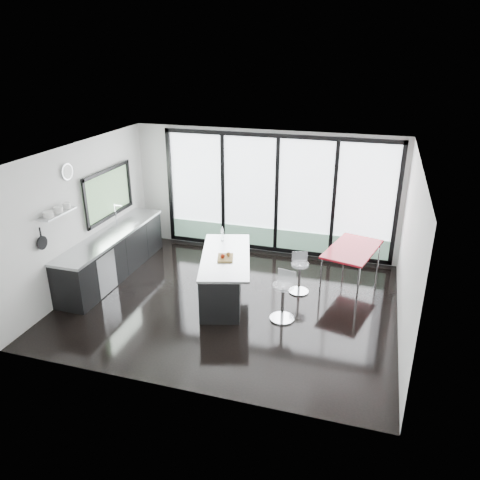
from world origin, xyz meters
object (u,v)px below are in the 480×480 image
(bar_stool_near, at_px, (283,302))
(bar_stool_far, at_px, (299,278))
(red_table, at_px, (351,266))
(island, at_px, (222,275))

(bar_stool_near, height_order, bar_stool_far, bar_stool_near)
(red_table, bearing_deg, bar_stool_far, -144.69)
(bar_stool_near, distance_m, bar_stool_far, 1.06)
(island, height_order, red_table, island)
(island, distance_m, bar_stool_far, 1.49)
(bar_stool_near, xyz_separation_m, bar_stool_far, (0.11, 1.06, -0.04))
(bar_stool_far, distance_m, red_table, 1.13)
(bar_stool_near, bearing_deg, island, 171.10)
(bar_stool_far, xyz_separation_m, red_table, (0.92, 0.65, 0.08))
(bar_stool_far, relative_size, red_table, 0.43)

